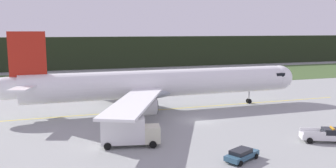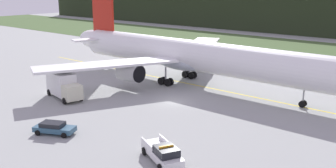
% 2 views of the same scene
% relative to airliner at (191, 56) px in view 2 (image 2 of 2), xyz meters
% --- Properties ---
extents(ground, '(320.00, 320.00, 0.00)m').
position_rel_airliner_xyz_m(ground, '(4.21, -9.45, -4.66)').
color(ground, gray).
extents(grass_verge, '(320.00, 36.82, 0.04)m').
position_rel_airliner_xyz_m(grass_verge, '(4.21, 42.84, -4.64)').
color(grass_verge, '#3D552B').
rests_on(grass_verge, ground).
extents(taxiway_centerline_main, '(75.31, 0.38, 0.01)m').
position_rel_airliner_xyz_m(taxiway_centerline_main, '(0.75, -0.00, -4.66)').
color(taxiway_centerline_main, yellow).
rests_on(taxiway_centerline_main, ground).
extents(airliner, '(55.97, 44.68, 13.96)m').
position_rel_airliner_xyz_m(airliner, '(0.00, 0.00, 0.00)').
color(airliner, white).
rests_on(airliner, ground).
extents(ops_pickup_truck, '(5.91, 4.12, 1.94)m').
position_rel_airliner_xyz_m(ops_pickup_truck, '(15.27, -24.22, -3.76)').
color(ops_pickup_truck, white).
rests_on(ops_pickup_truck, ground).
extents(catering_truck, '(7.50, 3.83, 3.77)m').
position_rel_airliner_xyz_m(catering_truck, '(-8.97, -17.99, -2.76)').
color(catering_truck, beige).
rests_on(catering_truck, ground).
extents(staff_car, '(4.73, 3.55, 1.30)m').
position_rel_airliner_xyz_m(staff_car, '(1.79, -26.69, -3.96)').
color(staff_car, '#31566F').
rests_on(staff_car, ground).
extents(apron_cone, '(0.56, 0.56, 0.71)m').
position_rel_airliner_xyz_m(apron_cone, '(14.19, -21.89, -4.32)').
color(apron_cone, black).
rests_on(apron_cone, ground).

